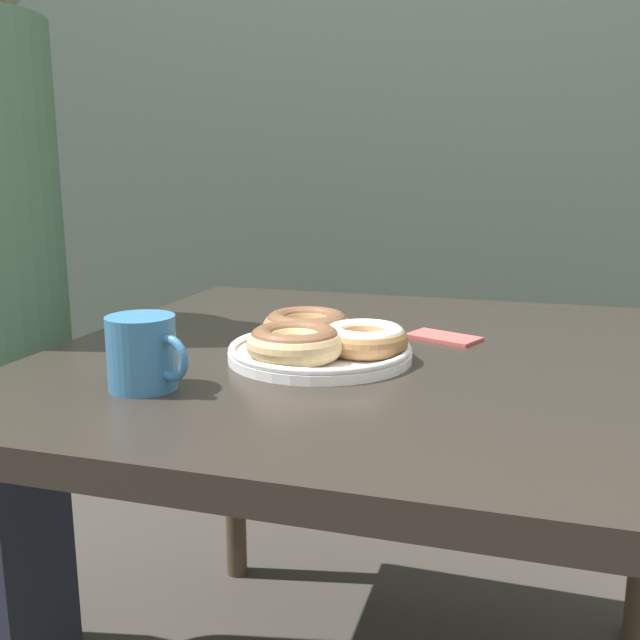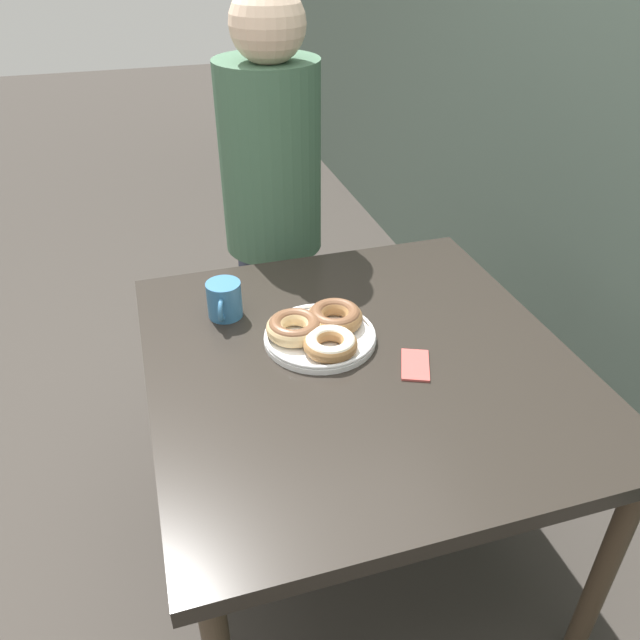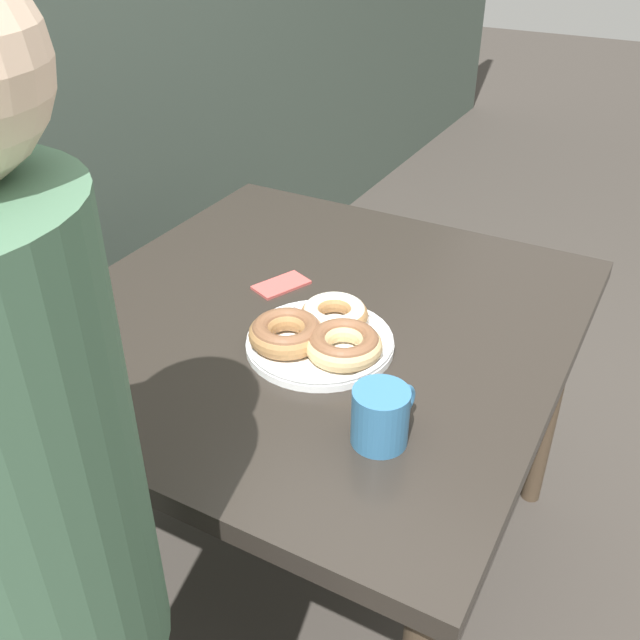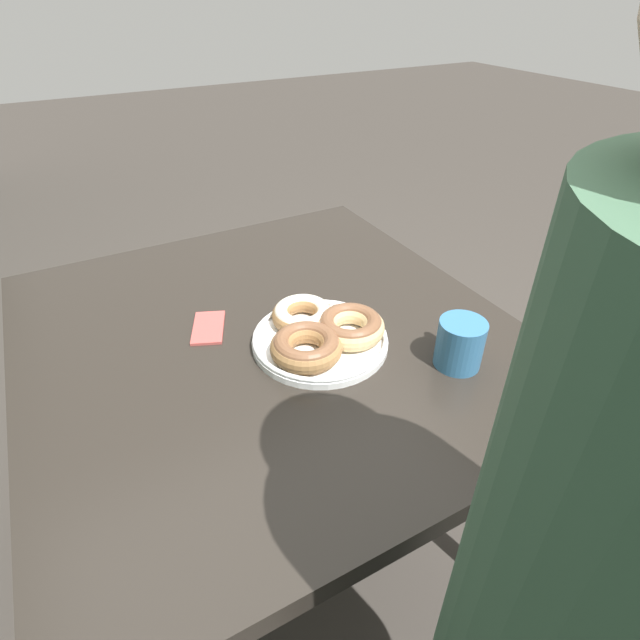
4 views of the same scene
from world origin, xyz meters
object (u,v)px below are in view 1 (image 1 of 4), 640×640
donut_plate (319,340)px  coffee_mug (143,352)px  napkin (444,337)px  dining_table (389,396)px

donut_plate → coffee_mug: size_ratio=2.38×
coffee_mug → napkin: (0.34, 0.38, -0.05)m
dining_table → napkin: 0.15m
donut_plate → dining_table: bearing=38.2°
coffee_mug → napkin: size_ratio=0.94×
coffee_mug → donut_plate: bearing=49.0°
donut_plate → coffee_mug: bearing=-131.0°
donut_plate → coffee_mug: 0.27m
donut_plate → napkin: donut_plate is taller
coffee_mug → napkin: coffee_mug is taller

